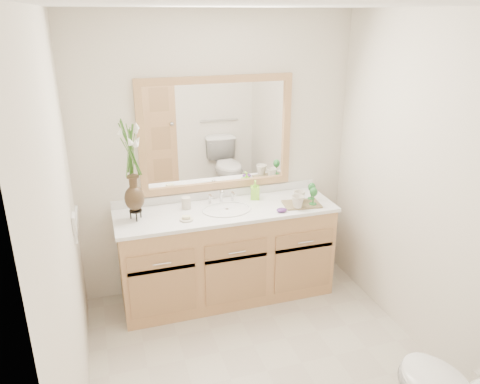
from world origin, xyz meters
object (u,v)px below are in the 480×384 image
object	(u,v)px
flower_vase	(131,158)
soap_bottle	(255,191)
tumbler	(186,203)
tray	(302,204)

from	to	relation	value
flower_vase	soap_bottle	distance (m)	1.14
flower_vase	tumbler	distance (m)	0.63
tumbler	tray	distance (m)	0.98
tumbler	soap_bottle	size ratio (longest dim) A/B	0.64
tumbler	tray	size ratio (longest dim) A/B	0.32
soap_bottle	tray	xyz separation A→B (m)	(0.33, -0.25, -0.07)
soap_bottle	tray	world-z (taller)	soap_bottle
flower_vase	soap_bottle	xyz separation A→B (m)	(1.04, 0.13, -0.43)
flower_vase	tray	size ratio (longest dim) A/B	2.45
soap_bottle	tray	distance (m)	0.42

